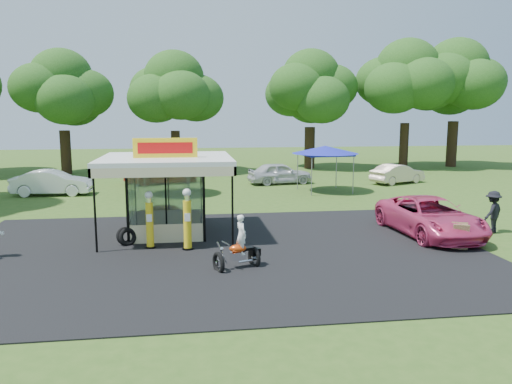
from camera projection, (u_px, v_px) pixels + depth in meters
ground at (223, 268)px, 16.87m from camera, size 120.00×120.00×0.00m
asphalt_apron at (219, 251)px, 18.83m from camera, size 20.00×14.00×0.04m
gas_station_kiosk at (167, 194)px, 21.20m from camera, size 5.40×5.40×4.18m
gas_pump_left at (150, 221)px, 19.12m from camera, size 0.42×0.42×2.25m
gas_pump_right at (187, 221)px, 18.88m from camera, size 0.45×0.45×2.39m
motorcycle at (240, 247)px, 16.71m from camera, size 1.68×1.25×1.91m
spare_tires at (126, 236)px, 19.68m from camera, size 0.92×0.84×0.75m
a_frame_sign at (460, 237)px, 18.97m from camera, size 0.64×0.72×1.05m
kiosk_car at (170, 214)px, 23.56m from camera, size 2.82×1.13×0.96m
pink_sedan at (430, 217)px, 21.25m from camera, size 3.01×6.00×1.63m
spectator_east_a at (493, 212)px, 21.71m from camera, size 1.38×1.22×1.86m
bg_car_a at (52, 183)px, 31.80m from camera, size 4.93×1.82×1.61m
bg_car_b at (161, 173)px, 37.18m from camera, size 5.90×4.10×1.59m
bg_car_c at (280, 173)px, 36.92m from camera, size 4.93×2.59×1.60m
bg_car_e at (397, 174)px, 37.19m from camera, size 4.62×3.19×1.44m
tent_west at (164, 149)px, 31.74m from camera, size 4.61×4.61×3.22m
tent_east at (325, 150)px, 32.97m from camera, size 4.38×4.38×3.06m
oak_far_b at (62, 96)px, 42.15m from camera, size 8.68×8.68×10.35m
oak_far_c at (174, 97)px, 43.48m from camera, size 8.80×8.80×10.37m
oak_far_d at (310, 95)px, 46.57m from camera, size 9.12×9.12×10.85m
oak_far_e at (406, 88)px, 47.10m from camera, size 9.98×9.98×11.88m
oak_far_f at (455, 87)px, 48.07m from camera, size 10.01×10.01×12.06m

